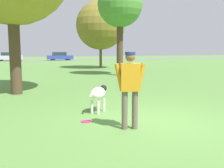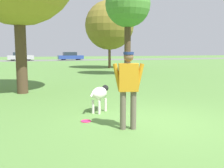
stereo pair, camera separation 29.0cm
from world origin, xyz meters
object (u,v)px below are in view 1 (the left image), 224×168
tree_far_right (101,25)px  parked_car_silver (9,57)px  parked_car_blue (60,56)px  person (130,84)px  frisbee (86,121)px  dog (99,94)px  tree_mid_center (120,5)px

tree_far_right → parked_car_silver: size_ratio=1.57×
tree_far_right → parked_car_blue: size_ratio=1.52×
person → parked_car_blue: 38.10m
tree_far_right → frisbee: bearing=-108.4°
dog → frisbee: bearing=-172.0°
parked_car_silver → dog: bearing=-87.4°
dog → frisbee: (-0.57, -0.85, -0.50)m
person → tree_far_right: bearing=88.2°
person → tree_mid_center: size_ratio=0.28×
parked_car_silver → parked_car_blue: (7.71, -0.04, -0.02)m
person → parked_car_silver: 38.07m
frisbee → parked_car_blue: 37.32m
parked_car_blue → tree_mid_center: bearing=-92.1°
tree_mid_center → parked_car_blue: size_ratio=1.51×
dog → person: bearing=-131.8°
tree_mid_center → dog: bearing=-114.6°
dog → tree_far_right: size_ratio=0.13×
person → tree_far_right: (5.00, 18.20, 2.94)m
person → tree_far_right: tree_far_right is taller
person → parked_car_blue: bearing=97.3°
dog → tree_far_right: bearing=24.5°
tree_far_right → person: bearing=-105.4°
dog → parked_car_silver: (-3.34, 36.18, 0.14)m
dog → frisbee: size_ratio=3.14×
frisbee → tree_mid_center: bearing=64.5°
dog → parked_car_silver: size_ratio=0.20×
person → parked_car_blue: size_ratio=0.42×
tree_far_right → dog: bearing=-107.5°
tree_mid_center → parked_car_blue: 26.86m
frisbee → dog: bearing=56.0°
person → frisbee: 1.53m
person → dog: (-0.19, 1.73, -0.49)m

